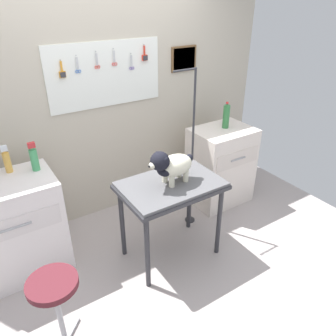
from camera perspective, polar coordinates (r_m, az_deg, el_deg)
ground at (r=3.20m, az=0.58°, el=-17.66°), size 4.40×4.00×0.04m
rear_wall_panel at (r=3.54m, az=-10.86°, el=9.41°), size 4.00×0.11×2.30m
grooming_table at (r=2.92m, az=0.50°, el=-4.11°), size 0.90×0.59×0.81m
grooming_arm at (r=3.34m, az=4.10°, el=1.74°), size 0.30×0.11×1.69m
dog at (r=2.78m, az=0.49°, el=0.48°), size 0.46×0.23×0.33m
counter_left at (r=3.21m, az=-25.14°, el=-9.40°), size 0.80×0.58×0.91m
cabinet_right at (r=3.94m, az=9.09°, el=0.41°), size 0.68×0.54×0.92m
stool at (r=2.44m, az=-19.09°, el=-19.98°), size 0.34×0.34×0.64m
pump_bottle_white at (r=3.02m, az=-22.22°, el=1.58°), size 0.07×0.07×0.26m
conditioner_bottle at (r=3.09m, az=-26.16°, el=1.13°), size 0.06×0.06×0.24m
soda_bottle at (r=3.75m, az=10.07°, el=8.90°), size 0.07×0.07×0.30m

